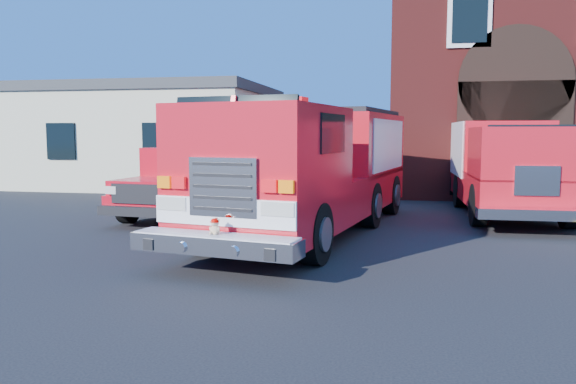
% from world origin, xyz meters
% --- Properties ---
extents(ground, '(100.00, 100.00, 0.00)m').
position_xyz_m(ground, '(0.00, 0.00, 0.00)').
color(ground, black).
rests_on(ground, ground).
extents(parking_stripe_far, '(0.12, 3.00, 0.01)m').
position_xyz_m(parking_stripe_far, '(6.50, 7.00, 0.00)').
color(parking_stripe_far, yellow).
rests_on(parking_stripe_far, ground).
extents(side_building, '(10.20, 8.20, 4.35)m').
position_xyz_m(side_building, '(-9.00, 13.00, 2.20)').
color(side_building, beige).
rests_on(side_building, ground).
extents(fire_engine, '(4.31, 9.90, 2.95)m').
position_xyz_m(fire_engine, '(-0.07, 2.35, 1.53)').
color(fire_engine, black).
rests_on(fire_engine, ground).
extents(pickup_truck, '(2.61, 6.02, 1.92)m').
position_xyz_m(pickup_truck, '(-3.88, 4.38, 0.91)').
color(pickup_truck, black).
rests_on(pickup_truck, ground).
extents(secondary_truck, '(2.67, 8.20, 2.65)m').
position_xyz_m(secondary_truck, '(4.81, 6.63, 1.44)').
color(secondary_truck, black).
rests_on(secondary_truck, ground).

